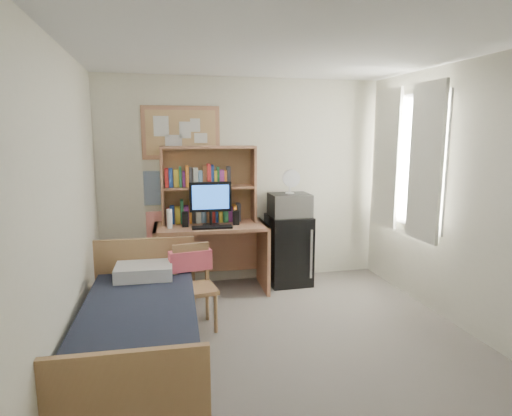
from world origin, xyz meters
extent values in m
cube|color=slate|center=(0.00, 0.00, -0.01)|extent=(3.60, 4.20, 0.02)
cube|color=white|center=(0.00, 0.00, 2.60)|extent=(3.60, 4.20, 0.02)
cube|color=silver|center=(0.00, 2.10, 1.30)|extent=(3.60, 0.04, 2.60)
cube|color=silver|center=(0.00, -2.10, 1.30)|extent=(3.60, 0.04, 2.60)
cube|color=silver|center=(-1.80, 0.00, 1.30)|extent=(0.04, 4.20, 2.60)
cube|color=silver|center=(1.80, 0.00, 1.30)|extent=(0.04, 4.20, 2.60)
cube|color=white|center=(1.75, 1.20, 1.60)|extent=(0.10, 1.40, 1.70)
cube|color=silver|center=(1.72, 0.80, 1.60)|extent=(0.04, 0.55, 1.70)
cube|color=silver|center=(1.72, 1.60, 1.60)|extent=(0.04, 0.55, 1.70)
cube|color=tan|center=(-0.78, 2.08, 1.92)|extent=(0.94, 0.03, 0.64)
cube|color=#265498|center=(-1.10, 2.09, 1.25)|extent=(0.30, 0.01, 0.42)
cube|color=red|center=(-1.10, 2.09, 0.78)|extent=(0.28, 0.01, 0.36)
cube|color=#B17956|center=(-0.48, 1.75, 0.42)|extent=(1.36, 0.72, 0.83)
cube|color=#AA8050|center=(-0.76, 0.76, 0.42)|extent=(0.47, 0.47, 0.83)
cube|color=black|center=(0.52, 1.82, 0.44)|extent=(0.52, 0.52, 0.88)
cube|color=black|center=(-1.28, 0.13, 0.26)|extent=(1.04, 1.95, 0.53)
cube|color=#B17956|center=(-0.48, 1.90, 1.30)|extent=(1.15, 0.33, 0.93)
cube|color=black|center=(-0.49, 1.69, 1.09)|extent=(0.49, 0.06, 0.52)
cube|color=black|center=(-0.49, 1.55, 0.84)|extent=(0.47, 0.17, 0.02)
cube|color=black|center=(-0.79, 1.70, 0.92)|extent=(0.08, 0.08, 0.18)
cube|color=black|center=(-0.19, 1.67, 0.92)|extent=(0.07, 0.07, 0.17)
cylinder|color=white|center=(-0.97, 1.67, 0.94)|extent=(0.07, 0.07, 0.22)
cube|color=#EE5A6C|center=(-0.79, 0.96, 0.65)|extent=(0.44, 0.19, 0.20)
cube|color=silver|center=(0.52, 1.80, 1.03)|extent=(0.49, 0.38, 0.28)
cylinder|color=white|center=(0.52, 1.80, 1.30)|extent=(0.22, 0.22, 0.27)
cube|color=white|center=(-1.25, 0.88, 0.59)|extent=(0.55, 0.40, 0.13)
camera|label=1|loc=(-1.10, -3.25, 1.91)|focal=30.00mm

